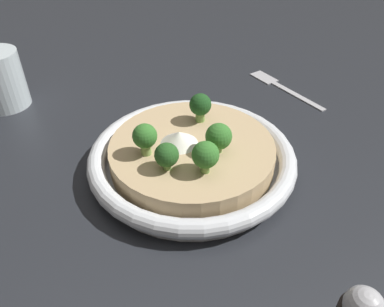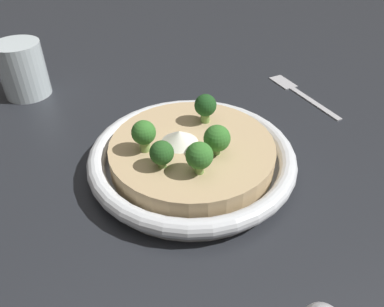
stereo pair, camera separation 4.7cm
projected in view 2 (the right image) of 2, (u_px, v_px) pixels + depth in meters
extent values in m
plane|color=#23262B|center=(192.00, 168.00, 0.49)|extent=(6.00, 6.00, 0.00)
cylinder|color=silver|center=(192.00, 166.00, 0.48)|extent=(0.24, 0.24, 0.01)
torus|color=silver|center=(192.00, 156.00, 0.47)|extent=(0.26, 0.26, 0.02)
cylinder|color=tan|center=(192.00, 153.00, 0.47)|extent=(0.21, 0.21, 0.03)
cone|color=white|center=(180.00, 136.00, 0.46)|extent=(0.05, 0.05, 0.02)
cylinder|color=#759E4C|center=(205.00, 115.00, 0.50)|extent=(0.01, 0.01, 0.02)
sphere|color=#1E4C1E|center=(205.00, 105.00, 0.49)|extent=(0.03, 0.03, 0.03)
cylinder|color=#759E4C|center=(162.00, 161.00, 0.42)|extent=(0.01, 0.01, 0.01)
sphere|color=#285B23|center=(162.00, 153.00, 0.42)|extent=(0.03, 0.03, 0.03)
cylinder|color=#668E47|center=(217.00, 148.00, 0.44)|extent=(0.01, 0.01, 0.02)
sphere|color=#387A2D|center=(217.00, 138.00, 0.43)|extent=(0.03, 0.03, 0.03)
cylinder|color=#759E4C|center=(199.00, 166.00, 0.41)|extent=(0.01, 0.01, 0.02)
sphere|color=#387A2D|center=(199.00, 156.00, 0.40)|extent=(0.03, 0.03, 0.03)
cylinder|color=#84A856|center=(145.00, 143.00, 0.45)|extent=(0.02, 0.02, 0.02)
sphere|color=#387A2D|center=(144.00, 132.00, 0.44)|extent=(0.03, 0.03, 0.03)
cylinder|color=silver|center=(23.00, 69.00, 0.62)|extent=(0.08, 0.08, 0.09)
cube|color=#B7B7BC|center=(314.00, 102.00, 0.62)|extent=(0.10, 0.08, 0.00)
cube|color=#B7B7BC|center=(283.00, 82.00, 0.67)|extent=(0.05, 0.05, 0.00)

